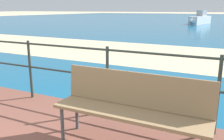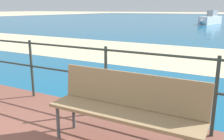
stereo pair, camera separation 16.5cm
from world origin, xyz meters
TOP-DOWN VIEW (x-y plane):
  - beach_strip at (0.00, 7.78)m, footprint 54.07×5.46m
  - park_bench at (0.65, 1.73)m, footprint 1.70×0.42m
  - railing_fence at (0.00, 2.43)m, footprint 5.94×0.04m
  - boat_near at (-1.74, 27.02)m, footprint 1.83×4.81m

SIDE VIEW (x-z plane):
  - beach_strip at x=0.00m, z-range 0.00..0.01m
  - boat_near at x=-1.74m, z-range -0.20..1.20m
  - park_bench at x=0.65m, z-range 0.15..0.98m
  - railing_fence at x=0.00m, z-range 0.20..1.19m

